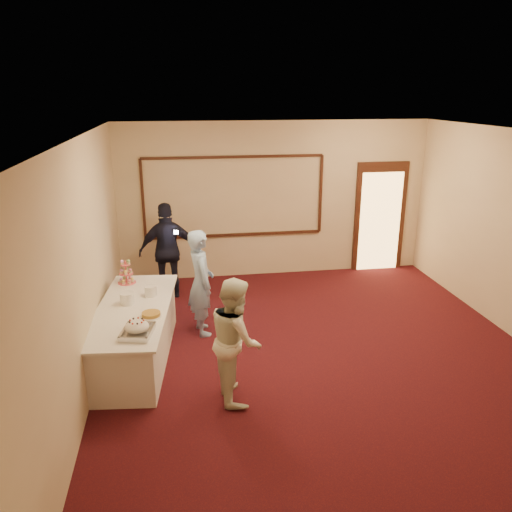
% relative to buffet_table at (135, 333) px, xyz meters
% --- Properties ---
extents(floor, '(7.00, 7.00, 0.00)m').
position_rel_buffet_table_xyz_m(floor, '(2.53, -0.44, -0.39)').
color(floor, black).
rests_on(floor, ground).
extents(room_walls, '(6.04, 7.04, 3.02)m').
position_rel_buffet_table_xyz_m(room_walls, '(2.53, -0.44, 1.64)').
color(room_walls, beige).
rests_on(room_walls, floor).
extents(wall_molding, '(3.45, 0.04, 1.55)m').
position_rel_buffet_table_xyz_m(wall_molding, '(1.73, 3.03, 1.21)').
color(wall_molding, '#34180F').
rests_on(wall_molding, room_walls).
extents(doorway, '(1.05, 0.07, 2.20)m').
position_rel_buffet_table_xyz_m(doorway, '(4.68, 3.01, 0.69)').
color(doorway, '#34180F').
rests_on(doorway, floor).
extents(buffet_table, '(1.20, 2.53, 0.77)m').
position_rel_buffet_table_xyz_m(buffet_table, '(0.00, 0.00, 0.00)').
color(buffet_table, silver).
rests_on(buffet_table, floor).
extents(pavlova_tray, '(0.42, 0.53, 0.18)m').
position_rel_buffet_table_xyz_m(pavlova_tray, '(0.11, -0.81, 0.46)').
color(pavlova_tray, '#A8ABAF').
rests_on(pavlova_tray, buffet_table).
extents(cupcake_stand, '(0.27, 0.27, 0.39)m').
position_rel_buffet_table_xyz_m(cupcake_stand, '(-0.15, 0.93, 0.52)').
color(cupcake_stand, '#D65058').
rests_on(cupcake_stand, buffet_table).
extents(plate_stack_a, '(0.19, 0.19, 0.16)m').
position_rel_buffet_table_xyz_m(plate_stack_a, '(-0.08, 0.13, 0.46)').
color(plate_stack_a, white).
rests_on(plate_stack_a, buffet_table).
extents(plate_stack_b, '(0.18, 0.18, 0.15)m').
position_rel_buffet_table_xyz_m(plate_stack_b, '(0.22, 0.37, 0.46)').
color(plate_stack_b, white).
rests_on(plate_stack_b, buffet_table).
extents(tart, '(0.27, 0.27, 0.06)m').
position_rel_buffet_table_xyz_m(tart, '(0.25, -0.33, 0.41)').
color(tart, white).
rests_on(tart, buffet_table).
extents(man, '(0.49, 0.65, 1.62)m').
position_rel_buffet_table_xyz_m(man, '(0.94, 0.67, 0.42)').
color(man, '#90B4E4').
rests_on(man, floor).
extents(woman, '(0.62, 0.77, 1.51)m').
position_rel_buffet_table_xyz_m(woman, '(1.25, -1.08, 0.37)').
color(woman, white).
rests_on(woman, floor).
extents(guest, '(1.05, 0.54, 1.71)m').
position_rel_buffet_table_xyz_m(guest, '(0.45, 2.16, 0.47)').
color(guest, black).
rests_on(guest, floor).
extents(camera_flash, '(0.08, 0.05, 0.05)m').
position_rel_buffet_table_xyz_m(camera_flash, '(0.61, 1.88, 0.88)').
color(camera_flash, white).
rests_on(camera_flash, guest).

